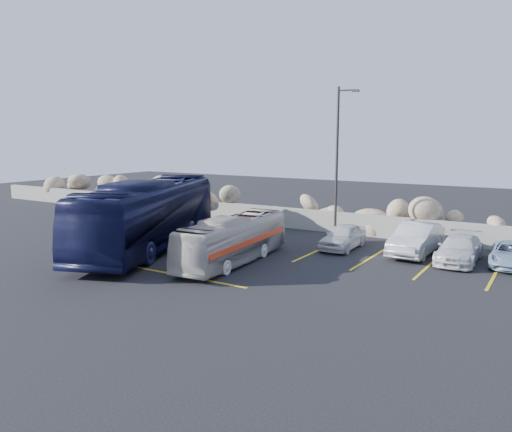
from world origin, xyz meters
The scene contains 11 objects.
ground centered at (0.00, 0.00, 0.00)m, with size 90.00×90.00×0.00m, color black.
seawall centered at (0.00, 12.00, 0.60)m, with size 60.00×0.40×1.20m, color gray.
riprap_pile centered at (0.00, 13.20, 1.30)m, with size 54.00×2.80×2.60m, color #91795F, non-canonical shape.
parking_lines centered at (4.64, 5.57, 0.01)m, with size 18.16×9.36×0.01m.
lamppost centered at (2.56, 9.50, 4.30)m, with size 1.14×0.18×8.00m.
vintage_bus centered at (0.40, 3.09, 1.02)m, with size 1.72×7.36×2.05m, color beige.
tour_coach centered at (-4.76, 3.28, 1.70)m, with size 2.85×12.18×3.39m, color black.
car_a centered at (3.46, 8.27, 0.61)m, with size 1.45×3.60×1.23m, color silver.
car_b centered at (6.86, 8.90, 0.73)m, with size 1.55×4.44×1.46m, color silver.
car_c centered at (8.85, 8.45, 0.59)m, with size 1.64×4.03×1.17m, color silver.
car_d centered at (10.92, 8.87, 0.51)m, with size 1.69×3.67×1.02m, color #869FBE.
Camera 1 is at (12.60, -14.61, 5.49)m, focal length 35.00 mm.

